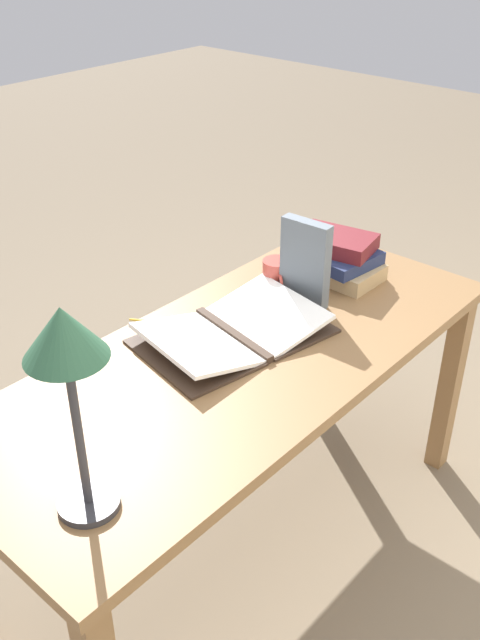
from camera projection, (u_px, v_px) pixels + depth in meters
ground_plane at (241, 541)px, 2.29m from camera, size 12.00×12.00×0.00m
reading_desk at (241, 381)px, 1.96m from camera, size 1.60×0.67×0.73m
open_book at (233, 332)px, 1.96m from camera, size 0.56×0.42×0.06m
book_stack_tall at (335, 256)px, 2.26m from camera, size 0.23×0.30×0.14m
book_standing_upright at (305, 263)px, 2.07m from camera, size 0.05×0.16×0.26m
reading_lamp at (67, 355)px, 1.25m from camera, size 0.15×0.15×0.46m
coffee_mug at (276, 275)px, 2.18m from camera, size 0.09×0.11×0.10m
pencil at (158, 323)px, 2.03m from camera, size 0.09×0.15×0.01m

